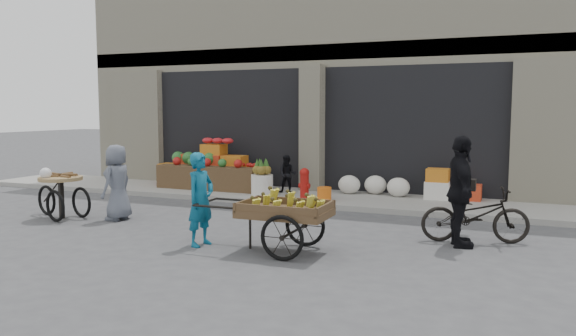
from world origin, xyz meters
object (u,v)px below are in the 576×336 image
at_px(seated_person, 287,174).
at_px(vendor_grey, 117,182).
at_px(orange_bucket, 324,194).
at_px(vendor_woman, 201,199).
at_px(pineapple_bin, 262,185).
at_px(fire_hydrant, 304,182).
at_px(tricycle_cart, 61,190).
at_px(banana_cart, 282,207).
at_px(bicycle, 475,215).
at_px(cyclist, 460,191).

xyz_separation_m(seated_person, vendor_grey, (-2.01, -3.82, 0.16)).
relative_size(orange_bucket, vendor_woman, 0.21).
bearing_deg(orange_bucket, vendor_woman, -97.83).
xyz_separation_m(pineapple_bin, seated_person, (0.40, 0.60, 0.21)).
bearing_deg(fire_hydrant, tricycle_cart, -137.97).
xyz_separation_m(seated_person, tricycle_cart, (-3.16, -4.13, -0.02)).
height_order(banana_cart, vendor_woman, vendor_woman).
bearing_deg(vendor_woman, orange_bucket, 0.86).
distance_m(banana_cart, vendor_woman, 1.36).
xyz_separation_m(pineapple_bin, banana_cart, (2.37, -4.26, 0.32)).
bearing_deg(vendor_woman, tricycle_cart, 85.89).
bearing_deg(vendor_grey, bicycle, 95.07).
xyz_separation_m(banana_cart, vendor_woman, (-1.36, -0.12, 0.06)).
relative_size(pineapple_bin, vendor_woman, 0.35).
relative_size(seated_person, vendor_woman, 0.62).
relative_size(orange_bucket, bicycle, 0.19).
relative_size(vendor_woman, vendor_grey, 1.01).
bearing_deg(orange_bucket, vendor_grey, -135.82).
bearing_deg(orange_bucket, pineapple_bin, 176.42).
distance_m(fire_hydrant, tricycle_cart, 5.19).
relative_size(vendor_woman, bicycle, 0.87).
height_order(bicycle, cyclist, cyclist).
distance_m(seated_person, vendor_grey, 4.32).
relative_size(seated_person, tricycle_cart, 0.64).
distance_m(orange_bucket, tricycle_cart, 5.55).
relative_size(banana_cart, tricycle_cart, 1.56).
xyz_separation_m(banana_cart, tricycle_cart, (-5.12, 0.74, -0.12)).
xyz_separation_m(fire_hydrant, orange_bucket, (0.50, -0.05, -0.23)).
bearing_deg(orange_bucket, tricycle_cart, -141.81).
relative_size(seated_person, cyclist, 0.53).
distance_m(seated_person, vendor_woman, 5.02).
height_order(seated_person, banana_cart, seated_person).
bearing_deg(cyclist, orange_bucket, 34.27).
xyz_separation_m(fire_hydrant, banana_cart, (1.27, -4.21, 0.19)).
bearing_deg(banana_cart, fire_hydrant, 105.91).
relative_size(orange_bucket, cyclist, 0.18).
bearing_deg(tricycle_cart, pineapple_bin, 66.32).
bearing_deg(tricycle_cart, banana_cart, 6.14).
xyz_separation_m(pineapple_bin, vendor_grey, (-1.61, -3.22, 0.37)).
bearing_deg(seated_person, vendor_grey, -127.75).
relative_size(pineapple_bin, orange_bucket, 1.62).
bearing_deg(fire_hydrant, pineapple_bin, 177.40).
bearing_deg(pineapple_bin, orange_bucket, -3.58).
height_order(fire_hydrant, vendor_woman, vendor_woman).
bearing_deg(pineapple_bin, fire_hydrant, -2.60).
height_order(orange_bucket, banana_cart, banana_cart).
bearing_deg(bicycle, fire_hydrant, 43.29).
distance_m(pineapple_bin, bicycle, 5.59).
distance_m(tricycle_cart, vendor_grey, 1.20).
distance_m(orange_bucket, banana_cart, 4.26).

